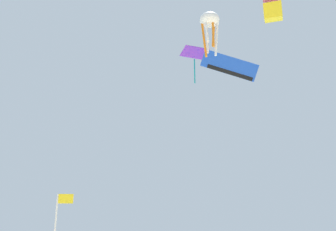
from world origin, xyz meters
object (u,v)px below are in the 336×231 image
Objects in this scene: kite_octopus_white at (210,22)px; kite_diamond_purple at (194,54)px; banner_flag at (57,229)px; kite_parafoil_blue at (229,66)px; kite_box_pink at (272,3)px.

kite_octopus_white is 14.54m from kite_diamond_purple.
kite_diamond_purple is at bearing 68.24° from banner_flag.
kite_diamond_purple is 5.36m from kite_parafoil_blue.
banner_flag is at bearing 152.22° from kite_diamond_purple.
banner_flag is 0.79× the size of kite_diamond_purple.
kite_octopus_white is 0.94× the size of kite_diamond_purple.
kite_box_pink is (4.38, -2.53, 0.52)m from kite_octopus_white.
kite_diamond_purple is (1.40, 13.96, 3.84)m from kite_octopus_white.
banner_flag is 31.75m from kite_parafoil_blue.
kite_octopus_white is at bearing -5.29° from kite_box_pink.
kite_octopus_white is 0.60× the size of kite_parafoil_blue.
kite_octopus_white is at bearing 53.26° from banner_flag.
kite_parafoil_blue is (0.38, 13.34, 0.57)m from kite_box_pink.
kite_diamond_purple is at bearing -54.98° from kite_box_pink.
kite_diamond_purple reaches higher than kite_parafoil_blue.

